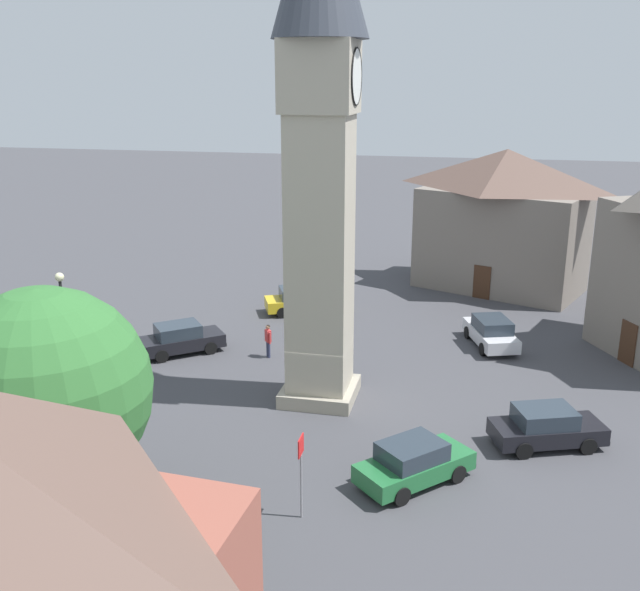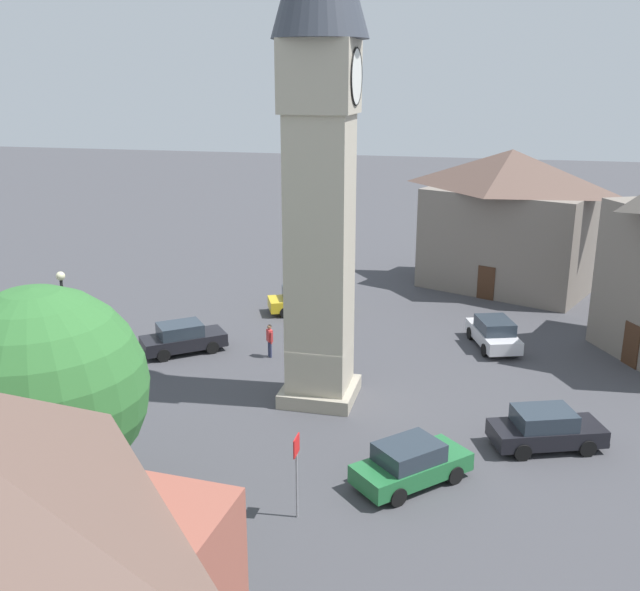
# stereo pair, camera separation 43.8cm
# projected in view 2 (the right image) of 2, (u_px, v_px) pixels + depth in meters

# --- Properties ---
(ground_plane) EXTENTS (200.00, 200.00, 0.00)m
(ground_plane) POSITION_uv_depth(u_px,v_px,m) (320.00, 398.00, 30.81)
(ground_plane) COLOR #424247
(clock_tower) EXTENTS (3.70, 3.70, 21.05)m
(clock_tower) POSITION_uv_depth(u_px,v_px,m) (320.00, 102.00, 27.22)
(clock_tower) COLOR #A59C89
(clock_tower) RESTS_ON ground
(car_blue_kerb) EXTENTS (4.45, 2.94, 1.53)m
(car_blue_kerb) POSITION_uv_depth(u_px,v_px,m) (494.00, 333.00, 36.41)
(car_blue_kerb) COLOR silver
(car_blue_kerb) RESTS_ON ground
(car_silver_kerb) EXTENTS (4.14, 4.08, 1.53)m
(car_silver_kerb) POSITION_uv_depth(u_px,v_px,m) (411.00, 463.00, 24.09)
(car_silver_kerb) COLOR #236B38
(car_silver_kerb) RESTS_ON ground
(car_red_corner) EXTENTS (3.91, 4.27, 1.53)m
(car_red_corner) POSITION_uv_depth(u_px,v_px,m) (183.00, 338.00, 35.72)
(car_red_corner) COLOR black
(car_red_corner) RESTS_ON ground
(car_white_side) EXTENTS (3.23, 4.46, 1.53)m
(car_white_side) POSITION_uv_depth(u_px,v_px,m) (303.00, 300.00, 41.82)
(car_white_side) COLOR gold
(car_white_side) RESTS_ON ground
(car_black_far) EXTENTS (4.30, 3.85, 1.53)m
(car_black_far) POSITION_uv_depth(u_px,v_px,m) (47.00, 368.00, 32.06)
(car_black_far) COLOR #236B38
(car_black_far) RESTS_ON ground
(car_green_alley) EXTENTS (3.02, 4.46, 1.53)m
(car_green_alley) POSITION_uv_depth(u_px,v_px,m) (546.00, 429.00, 26.46)
(car_green_alley) COLOR black
(car_green_alley) RESTS_ON ground
(pedestrian) EXTENTS (0.46, 0.39, 1.69)m
(pedestrian) POSITION_uv_depth(u_px,v_px,m) (270.00, 338.00, 35.05)
(pedestrian) COLOR #2D3351
(pedestrian) RESTS_ON ground
(tree) EXTENTS (6.16, 6.16, 7.59)m
(tree) POSITION_uv_depth(u_px,v_px,m) (42.00, 389.00, 20.83)
(tree) COLOR brown
(tree) RESTS_ON ground
(building_terrace_right) EXTENTS (9.42, 11.91, 8.99)m
(building_terrace_right) POSITION_uv_depth(u_px,v_px,m) (508.00, 220.00, 45.42)
(building_terrace_right) COLOR slate
(building_terrace_right) RESTS_ON ground
(lamp_post) EXTENTS (0.36, 0.36, 5.85)m
(lamp_post) POSITION_uv_depth(u_px,v_px,m) (65.00, 320.00, 28.93)
(lamp_post) COLOR black
(lamp_post) RESTS_ON ground
(road_sign) EXTENTS (0.60, 0.07, 2.80)m
(road_sign) POSITION_uv_depth(u_px,v_px,m) (297.00, 463.00, 21.89)
(road_sign) COLOR gray
(road_sign) RESTS_ON ground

